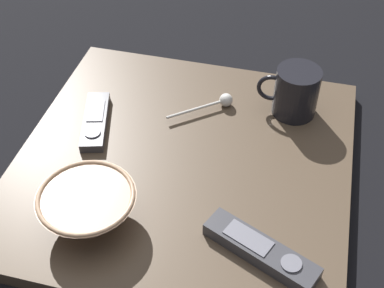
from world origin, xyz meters
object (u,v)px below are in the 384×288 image
(teaspoon, at_px, (221,101))
(coffee_mug, at_px, (295,92))
(tv_remote_near, at_px, (261,250))
(tv_remote_far, at_px, (95,121))
(cereal_bowl, at_px, (88,206))

(teaspoon, bearing_deg, coffee_mug, -171.54)
(teaspoon, distance_m, tv_remote_near, 0.38)
(teaspoon, height_order, tv_remote_far, teaspoon)
(teaspoon, distance_m, tv_remote_far, 0.27)
(cereal_bowl, distance_m, teaspoon, 0.38)
(teaspoon, bearing_deg, tv_remote_near, 111.70)
(coffee_mug, height_order, teaspoon, coffee_mug)
(cereal_bowl, height_order, coffee_mug, coffee_mug)
(cereal_bowl, height_order, tv_remote_far, cereal_bowl)
(cereal_bowl, height_order, teaspoon, cereal_bowl)
(cereal_bowl, relative_size, coffee_mug, 1.31)
(teaspoon, relative_size, tv_remote_far, 0.72)
(teaspoon, xyz_separation_m, tv_remote_far, (0.24, 0.12, -0.00))
(tv_remote_near, bearing_deg, coffee_mug, -91.52)
(tv_remote_near, height_order, tv_remote_far, tv_remote_near)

